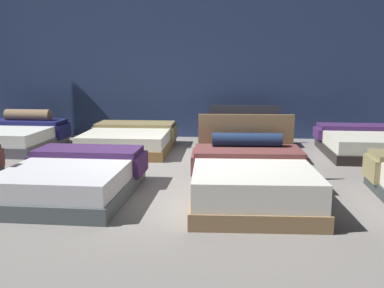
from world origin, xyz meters
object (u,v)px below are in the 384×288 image
object	(u,v)px
bed_2	(251,179)
bed_6	(245,139)
bed_7	(367,143)
bed_1	(74,178)
bed_5	(130,139)
bed_4	(16,136)

from	to	relation	value
bed_2	bed_6	distance (m)	3.02
bed_6	bed_7	distance (m)	2.32
bed_7	bed_1	bearing A→B (deg)	-147.02
bed_2	bed_6	xyz separation A→B (m)	(0.03, 3.02, -0.02)
bed_1	bed_7	size ratio (longest dim) A/B	1.03
bed_1	bed_5	distance (m)	3.02
bed_4	bed_6	bearing A→B (deg)	1.04
bed_4	bed_7	world-z (taller)	bed_4
bed_6	bed_1	bearing A→B (deg)	-127.10
bed_2	bed_5	size ratio (longest dim) A/B	0.97
bed_4	bed_5	distance (m)	2.41
bed_2	bed_5	xyz separation A→B (m)	(-2.29, 3.01, -0.06)
bed_5	bed_7	size ratio (longest dim) A/B	1.10
bed_2	bed_4	world-z (taller)	bed_2
bed_5	bed_7	xyz separation A→B (m)	(4.64, -0.04, 0.00)
bed_6	bed_2	bearing A→B (deg)	-90.16
bed_7	bed_6	bearing A→B (deg)	179.03
bed_4	bed_6	size ratio (longest dim) A/B	0.92
bed_5	bed_6	world-z (taller)	bed_6
bed_4	bed_2	bearing A→B (deg)	-31.76
bed_5	bed_6	bearing A→B (deg)	-0.76
bed_1	bed_6	bearing A→B (deg)	53.02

